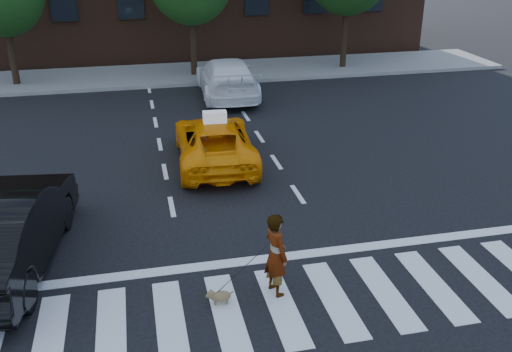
{
  "coord_description": "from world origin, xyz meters",
  "views": [
    {
      "loc": [
        -2.29,
        -8.13,
        6.32
      ],
      "look_at": [
        0.27,
        3.34,
        1.1
      ],
      "focal_mm": 40.0,
      "sensor_mm": 36.0,
      "label": 1
    }
  ],
  "objects_px": {
    "black_sedan": "(3,229)",
    "white_suv": "(227,77)",
    "taxi": "(214,141)",
    "woman": "(276,254)",
    "dog": "(219,296)"
  },
  "relations": [
    {
      "from": "taxi",
      "to": "black_sedan",
      "type": "relative_size",
      "value": 0.89
    },
    {
      "from": "black_sedan",
      "to": "white_suv",
      "type": "bearing_deg",
      "value": -111.96
    },
    {
      "from": "taxi",
      "to": "white_suv",
      "type": "relative_size",
      "value": 0.88
    },
    {
      "from": "taxi",
      "to": "white_suv",
      "type": "distance_m",
      "value": 6.89
    },
    {
      "from": "dog",
      "to": "woman",
      "type": "bearing_deg",
      "value": 12.15
    },
    {
      "from": "taxi",
      "to": "dog",
      "type": "distance_m",
      "value": 6.76
    },
    {
      "from": "black_sedan",
      "to": "woman",
      "type": "height_order",
      "value": "black_sedan"
    },
    {
      "from": "white_suv",
      "to": "dog",
      "type": "xyz_separation_m",
      "value": [
        -2.49,
        -13.4,
        -0.58
      ]
    },
    {
      "from": "woman",
      "to": "white_suv",
      "type": "bearing_deg",
      "value": -23.84
    },
    {
      "from": "black_sedan",
      "to": "white_suv",
      "type": "xyz_separation_m",
      "value": [
        6.4,
        11.22,
        -0.09
      ]
    },
    {
      "from": "black_sedan",
      "to": "white_suv",
      "type": "height_order",
      "value": "black_sedan"
    },
    {
      "from": "taxi",
      "to": "dog",
      "type": "bearing_deg",
      "value": 84.83
    },
    {
      "from": "taxi",
      "to": "dog",
      "type": "relative_size",
      "value": 8.95
    },
    {
      "from": "taxi",
      "to": "woman",
      "type": "height_order",
      "value": "woman"
    },
    {
      "from": "taxi",
      "to": "woman",
      "type": "xyz_separation_m",
      "value": [
        0.12,
        -6.55,
        0.19
      ]
    }
  ]
}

